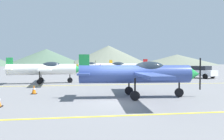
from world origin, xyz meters
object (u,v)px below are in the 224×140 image
at_px(airplane_near, 140,73).
at_px(car_sedan, 199,72).
at_px(airplane_mid, 45,69).
at_px(airplane_far, 122,67).
at_px(airplane_back, 94,66).
at_px(traffic_cone_side, 34,90).

distance_m(airplane_near, car_sedan, 19.29).
bearing_deg(airplane_mid, airplane_near, -55.67).
xyz_separation_m(airplane_mid, airplane_far, (9.25, 7.44, 0.00)).
relative_size(airplane_mid, airplane_back, 1.00).
bearing_deg(airplane_back, airplane_mid, -108.02).
bearing_deg(airplane_near, traffic_cone_side, 159.29).
distance_m(airplane_mid, airplane_far, 11.87).
height_order(airplane_mid, car_sedan, airplane_mid).
height_order(airplane_far, traffic_cone_side, airplane_far).
distance_m(airplane_back, car_sedan, 19.25).
bearing_deg(airplane_far, traffic_cone_side, -120.63).
bearing_deg(airplane_near, airplane_far, 82.18).
xyz_separation_m(airplane_near, car_sedan, (12.35, 14.81, -0.59)).
bearing_deg(airplane_back, car_sedan, -47.32).
relative_size(airplane_far, car_sedan, 1.83).
bearing_deg(airplane_mid, airplane_back, 71.98).
relative_size(airplane_near, traffic_cone_side, 14.43).
xyz_separation_m(airplane_near, airplane_far, (2.40, 17.48, 0.00)).
height_order(airplane_near, car_sedan, airplane_near).
bearing_deg(car_sedan, airplane_near, -129.82).
bearing_deg(traffic_cone_side, car_sedan, 33.25).
height_order(car_sedan, traffic_cone_side, car_sedan).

